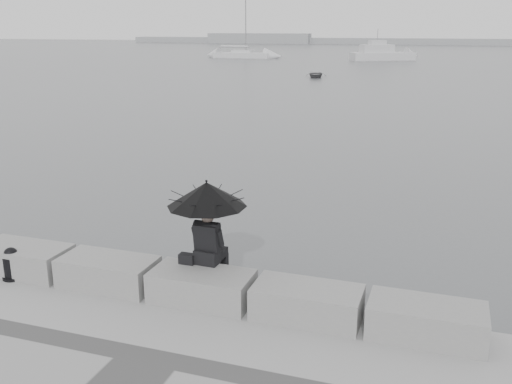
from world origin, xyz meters
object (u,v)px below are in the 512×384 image
(seated_person, at_px, (207,202))
(mooring_bollard, at_px, (12,266))
(sailboat_left, at_px, (243,55))
(motor_cruiser, at_px, (383,54))
(dinghy, at_px, (316,75))

(seated_person, relative_size, mooring_bollard, 2.42)
(mooring_bollard, bearing_deg, sailboat_left, 107.24)
(sailboat_left, bearing_deg, motor_cruiser, 2.54)
(motor_cruiser, xyz_separation_m, dinghy, (-2.61, -31.29, -0.64))
(dinghy, bearing_deg, seated_person, -88.13)
(mooring_bollard, distance_m, motor_cruiser, 78.42)
(motor_cruiser, relative_size, dinghy, 3.12)
(mooring_bollard, xyz_separation_m, dinghy, (-5.52, 47.07, -0.49))
(sailboat_left, distance_m, dinghy, 35.77)
(mooring_bollard, height_order, sailboat_left, sailboat_left)
(mooring_bollard, bearing_deg, seated_person, 11.09)
(mooring_bollard, height_order, dinghy, mooring_bollard)
(seated_person, relative_size, motor_cruiser, 0.15)
(sailboat_left, relative_size, dinghy, 4.33)
(motor_cruiser, bearing_deg, sailboat_left, 153.92)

